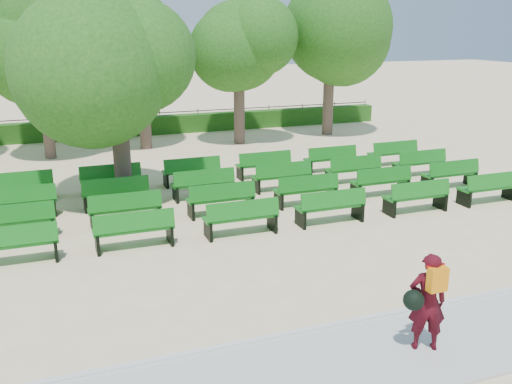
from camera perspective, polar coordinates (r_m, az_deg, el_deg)
ground at (r=16.04m, az=-2.91°, el=-3.00°), size 120.00×120.00×0.00m
paving at (r=9.90m, az=10.76°, el=-16.25°), size 30.00×2.20×0.06m
curb at (r=10.74m, az=7.54°, el=-13.17°), size 30.00×0.12×0.10m
hedge at (r=29.20m, az=-11.34°, el=6.49°), size 26.00×0.70×0.90m
fence at (r=29.67m, az=-11.42°, el=5.75°), size 26.00×0.10×1.02m
tree_line at (r=25.41m, az=-9.78°, el=4.08°), size 21.80×6.80×7.04m
bench_array at (r=17.41m, az=-4.50°, el=-1.10°), size 1.99×0.72×1.23m
tree_among at (r=17.86m, az=-13.88°, el=12.64°), size 4.36×4.36×6.29m
person at (r=9.97m, az=16.69°, el=-10.38°), size 0.86×0.61×1.72m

